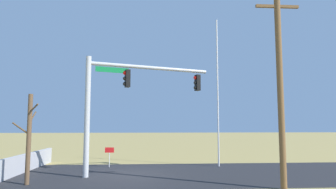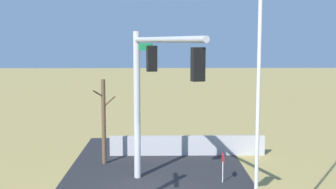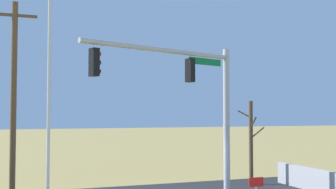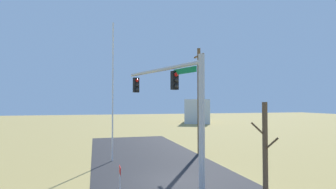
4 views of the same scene
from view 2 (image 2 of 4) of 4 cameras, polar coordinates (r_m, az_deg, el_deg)
name	(u,v)px [view 2 (image 2 of 4)]	position (r m, az deg, el deg)	size (l,w,h in m)	color
sidewalk_corner	(139,171)	(20.68, -3.70, -9.56)	(6.00, 6.00, 0.01)	#B7B5AD
retaining_fence	(187,146)	(23.23, 2.45, -6.44)	(0.20, 7.89, 1.01)	#A8A8AD
signal_mast	(151,79)	(17.04, -2.19, 1.90)	(6.79, 2.46, 6.21)	#B2B5BA
flagpole	(259,82)	(11.48, 11.34, 1.58)	(0.10, 0.10, 9.61)	silver
bare_tree	(104,121)	(21.53, -8.09, -3.29)	(1.27, 1.02, 4.03)	brown
open_sign	(223,161)	(18.91, 6.93, -8.31)	(0.56, 0.04, 1.22)	silver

